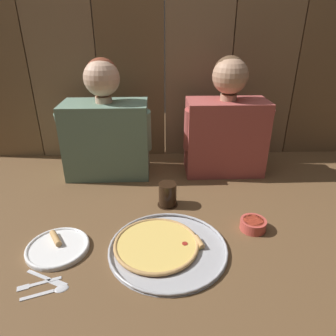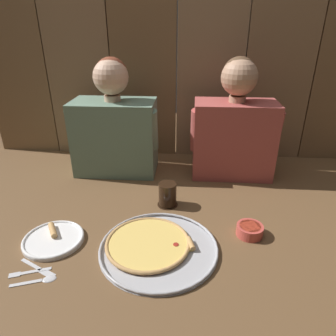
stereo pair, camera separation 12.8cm
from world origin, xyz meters
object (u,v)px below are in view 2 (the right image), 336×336
at_px(drinking_glass, 168,195).
at_px(dipping_bowl, 250,230).
at_px(pizza_tray, 154,246).
at_px(diner_left, 115,126).
at_px(dinner_plate, 53,239).
at_px(diner_right, 235,127).

relative_size(drinking_glass, dipping_bowl, 1.05).
bearing_deg(pizza_tray, drinking_glass, 84.83).
bearing_deg(pizza_tray, diner_left, 113.57).
xyz_separation_m(dinner_plate, diner_right, (0.71, 0.61, 0.25)).
xyz_separation_m(dipping_bowl, diner_left, (-0.62, 0.52, 0.23)).
height_order(dinner_plate, drinking_glass, drinking_glass).
bearing_deg(pizza_tray, dipping_bowl, 15.97).
relative_size(pizza_tray, dinner_plate, 1.91).
bearing_deg(drinking_glass, dipping_bowl, -30.00).
height_order(pizza_tray, diner_left, diner_left).
distance_m(drinking_glass, dipping_bowl, 0.38).
bearing_deg(pizza_tray, diner_right, 61.52).
height_order(dipping_bowl, diner_left, diner_left).
xyz_separation_m(pizza_tray, diner_right, (0.34, 0.62, 0.25)).
bearing_deg(dinner_plate, diner_right, 40.57).
distance_m(drinking_glass, diner_left, 0.49).
distance_m(dinner_plate, diner_right, 0.97).
height_order(diner_left, diner_right, diner_right).
height_order(dipping_bowl, diner_right, diner_right).
bearing_deg(drinking_glass, diner_left, 131.82).
bearing_deg(diner_right, dipping_bowl, -88.32).
bearing_deg(dinner_plate, dipping_bowl, 7.07).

